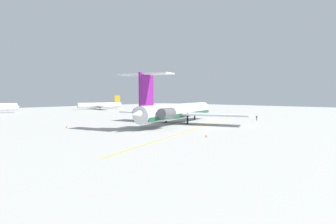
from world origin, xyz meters
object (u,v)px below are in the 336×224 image
object	(u,v)px
main_jetliner	(177,111)
airliner_mid_left	(99,105)
ground_crew_near_tail	(257,117)
ground_crew_near_nose	(150,114)
safety_cone_wingtip	(67,127)
safety_cone_nose	(206,136)

from	to	relation	value
main_jetliner	airliner_mid_left	xyz separation A→B (m)	(32.52, 83.66, -1.24)
ground_crew_near_tail	main_jetliner	bearing A→B (deg)	-29.80
ground_crew_near_nose	ground_crew_near_tail	size ratio (longest dim) A/B	1.07
airliner_mid_left	safety_cone_wingtip	distance (m)	91.13
safety_cone_wingtip	airliner_mid_left	bearing A→B (deg)	50.32
airliner_mid_left	ground_crew_near_tail	bearing A→B (deg)	101.54
ground_crew_near_nose	ground_crew_near_tail	bearing A→B (deg)	0.08
ground_crew_near_nose	safety_cone_nose	bearing A→B (deg)	-49.90
airliner_mid_left	ground_crew_near_tail	xyz separation A→B (m)	(-8.25, -96.49, -1.27)
ground_crew_near_tail	safety_cone_wingtip	bearing A→B (deg)	-29.78
main_jetliner	ground_crew_near_tail	bearing A→B (deg)	-41.06
main_jetliner	ground_crew_near_nose	xyz separation A→B (m)	(13.40, 23.81, -2.44)
airliner_mid_left	safety_cone_wingtip	world-z (taller)	airliner_mid_left
main_jetliner	safety_cone_nose	world-z (taller)	main_jetliner
main_jetliner	ground_crew_near_nose	size ratio (longest dim) A/B	25.30
ground_crew_near_tail	safety_cone_nose	size ratio (longest dim) A/B	2.98
safety_cone_nose	safety_cone_wingtip	world-z (taller)	same
main_jetliner	safety_cone_nose	distance (m)	25.55
airliner_mid_left	ground_crew_near_nose	world-z (taller)	airliner_mid_left
ground_crew_near_nose	safety_cone_wingtip	size ratio (longest dim) A/B	3.18
ground_crew_near_tail	safety_cone_nose	xyz separation A→B (m)	(-39.82, -7.17, -0.76)
ground_crew_near_nose	safety_cone_wingtip	distance (m)	40.40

